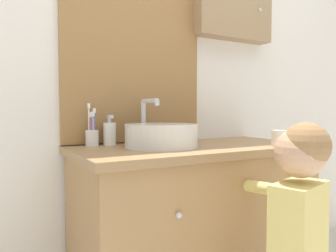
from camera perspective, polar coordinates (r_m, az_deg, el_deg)
wall_back at (r=1.88m, az=0.07°, el=12.92°), size 3.20×0.18×2.50m
vanity_counter at (r=1.67m, az=4.78°, el=-16.81°), size 1.17×0.57×0.79m
sink_basin at (r=1.49m, az=-1.22°, el=-1.56°), size 0.33×0.39×0.23m
toothbrush_holder at (r=1.59m, az=-13.10°, el=-1.60°), size 0.06×0.06×0.20m
soap_dispenser at (r=1.61m, az=-10.12°, el=-1.26°), size 0.06×0.06×0.15m
child_figure at (r=1.31m, az=21.80°, el=-15.87°), size 0.26×0.47×0.91m
drinking_cup at (r=1.62m, az=18.74°, el=-2.05°), size 0.07×0.07×0.08m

